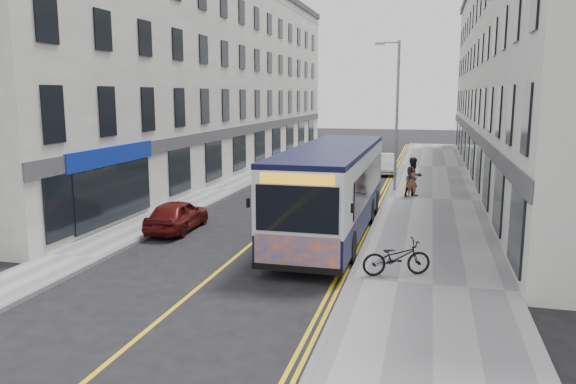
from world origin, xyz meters
The scene contains 17 objects.
ground centered at (0.00, 0.00, 0.00)m, with size 140.00×140.00×0.00m, color black.
pavement_east centered at (6.25, 12.00, 0.06)m, with size 4.50×64.00×0.12m, color gray.
pavement_west centered at (-5.00, 12.00, 0.06)m, with size 2.00×64.00×0.12m, color gray.
kerb_east centered at (4.00, 12.00, 0.07)m, with size 0.18×64.00×0.13m, color slate.
kerb_west centered at (-4.00, 12.00, 0.07)m, with size 0.18×64.00×0.13m, color slate.
road_centre_line centered at (0.00, 12.00, 0.00)m, with size 0.12×64.00×0.01m, color yellow.
road_dbl_yellow_inner centered at (3.55, 12.00, 0.00)m, with size 0.10×64.00×0.01m, color yellow.
road_dbl_yellow_outer centered at (3.75, 12.00, 0.00)m, with size 0.10×64.00×0.01m, color yellow.
terrace_east centered at (11.50, 21.00, 6.50)m, with size 6.00×46.00×13.00m, color silver.
terrace_west centered at (-9.00, 21.00, 6.50)m, with size 6.00×46.00×13.00m, color silver.
streetlamp centered at (4.17, 14.00, 4.38)m, with size 1.32×0.18×8.00m.
city_bus centered at (2.55, 4.02, 1.83)m, with size 2.69×11.53×3.35m.
bicycle centered at (5.22, -0.64, 0.64)m, with size 0.69×1.99×1.05m, color black.
pedestrian_near centered at (5.22, 12.24, 0.91)m, with size 0.57×0.38×1.57m, color #8F5C41.
pedestrian_far centered at (5.28, 12.31, 1.12)m, with size 0.97×0.76×2.00m, color black.
car_white centered at (3.20, 21.25, 0.66)m, with size 1.40×4.02×1.32m, color silver.
car_maroon centered at (-3.40, 3.16, 0.62)m, with size 1.46×3.64×1.24m, color #520F0D.
Camera 1 is at (6.02, -16.42, 5.26)m, focal length 35.00 mm.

